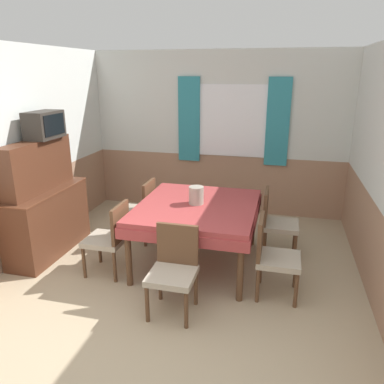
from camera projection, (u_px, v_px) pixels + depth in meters
ground_plane at (124, 377)px, 2.92m from camera, size 16.00×16.00×0.00m
wall_back at (218, 133)px, 6.07m from camera, size 4.50×0.09×2.60m
wall_left at (29, 151)px, 4.76m from camera, size 0.05×4.24×2.60m
wall_right at (383, 172)px, 3.81m from camera, size 0.05×4.24×2.60m
dining_table at (197, 212)px, 4.46m from camera, size 1.41×1.54×0.77m
chair_right_far at (276, 221)px, 4.75m from camera, size 0.44×0.44×0.86m
chair_left_far at (141, 208)px, 5.17m from camera, size 0.44×0.44×0.86m
chair_right_near at (272, 254)px, 3.88m from camera, size 0.44×0.44×0.86m
chair_head_near at (174, 267)px, 3.62m from camera, size 0.44×0.44×0.86m
chair_left_near at (110, 236)px, 4.30m from camera, size 0.44×0.44×0.86m
sideboard at (45, 207)px, 4.77m from camera, size 0.46×1.30×1.47m
tv at (44, 125)px, 4.62m from camera, size 0.29×0.50×0.33m
vase at (196, 195)px, 4.42m from camera, size 0.18×0.18×0.21m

